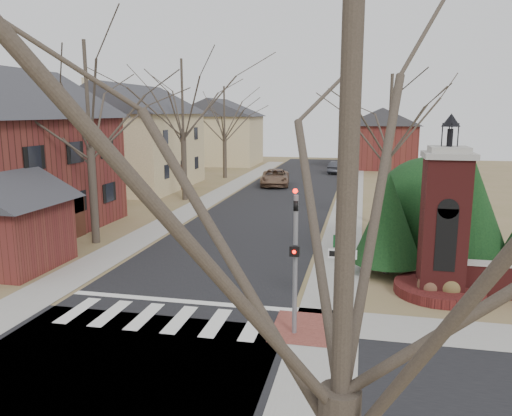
% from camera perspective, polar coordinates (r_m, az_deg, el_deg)
% --- Properties ---
extents(ground, '(120.00, 120.00, 0.00)m').
position_cam_1_polar(ground, '(16.01, -11.80, -13.35)').
color(ground, brown).
rests_on(ground, ground).
extents(main_street, '(8.00, 70.00, 0.01)m').
position_cam_1_polar(main_street, '(36.39, 2.29, 0.58)').
color(main_street, black).
rests_on(main_street, ground).
extents(cross_street, '(120.00, 8.00, 0.01)m').
position_cam_1_polar(cross_street, '(13.62, -17.16, -18.16)').
color(cross_street, black).
rests_on(cross_street, ground).
extents(crosswalk_zone, '(8.00, 2.20, 0.02)m').
position_cam_1_polar(crosswalk_zone, '(16.67, -10.67, -12.25)').
color(crosswalk_zone, silver).
rests_on(crosswalk_zone, ground).
extents(stop_bar, '(8.00, 0.35, 0.02)m').
position_cam_1_polar(stop_bar, '(17.96, -8.80, -10.47)').
color(stop_bar, silver).
rests_on(stop_bar, ground).
extents(sidewalk_right_main, '(2.00, 60.00, 0.02)m').
position_cam_1_polar(sidewalk_right_main, '(35.89, 10.49, 0.27)').
color(sidewalk_right_main, gray).
rests_on(sidewalk_right_main, ground).
extents(sidewalk_left, '(2.00, 60.00, 0.02)m').
position_cam_1_polar(sidewalk_left, '(37.62, -5.54, 0.89)').
color(sidewalk_left, gray).
rests_on(sidewalk_left, ground).
extents(curb_apron, '(2.40, 2.40, 0.02)m').
position_cam_1_polar(curb_apron, '(15.75, 6.44, -13.56)').
color(curb_apron, brown).
rests_on(curb_apron, ground).
extents(traffic_signal_pole, '(0.28, 0.41, 4.50)m').
position_cam_1_polar(traffic_signal_pole, '(14.51, 4.51, -4.83)').
color(traffic_signal_pole, slate).
rests_on(traffic_signal_pole, ground).
extents(sign_post, '(0.90, 0.07, 2.75)m').
position_cam_1_polar(sign_post, '(15.94, 9.80, -5.90)').
color(sign_post, slate).
rests_on(sign_post, ground).
extents(brick_gate_monument, '(3.20, 3.20, 6.47)m').
position_cam_1_polar(brick_gate_monument, '(19.00, 20.56, -3.03)').
color(brick_gate_monument, '#581B1A').
rests_on(brick_gate_monument, ground).
extents(house_stucco_left, '(9.80, 12.80, 9.28)m').
position_cam_1_polar(house_stucco_left, '(44.85, -13.94, 8.13)').
color(house_stucco_left, beige).
rests_on(house_stucco_left, ground).
extents(garage_left, '(4.80, 4.80, 4.29)m').
position_cam_1_polar(garage_left, '(23.42, -26.82, -0.81)').
color(garage_left, maroon).
rests_on(garage_left, ground).
extents(house_distant_left, '(10.80, 8.80, 8.53)m').
position_cam_1_polar(house_distant_left, '(63.94, -4.36, 8.83)').
color(house_distant_left, beige).
rests_on(house_distant_left, ground).
extents(house_distant_right, '(8.80, 8.80, 7.30)m').
position_cam_1_polar(house_distant_right, '(61.37, 14.04, 7.90)').
color(house_distant_right, maroon).
rests_on(house_distant_right, ground).
extents(evergreen_near, '(2.80, 2.80, 4.10)m').
position_cam_1_polar(evergreen_near, '(20.74, 14.89, -1.20)').
color(evergreen_near, '#473D33').
rests_on(evergreen_near, ground).
extents(evergreen_mid, '(3.40, 3.40, 4.70)m').
position_cam_1_polar(evergreen_mid, '(22.27, 23.30, -0.12)').
color(evergreen_mid, '#473D33').
rests_on(evergreen_mid, ground).
extents(evergreen_mass, '(4.80, 4.80, 4.80)m').
position_cam_1_polar(evergreen_mass, '(23.33, 19.05, 0.14)').
color(evergreen_mass, black).
rests_on(evergreen_mass, ground).
extents(bare_tree_0, '(8.05, 8.05, 11.15)m').
position_cam_1_polar(bare_tree_0, '(25.89, -18.80, 12.95)').
color(bare_tree_0, '#473D33').
rests_on(bare_tree_0, ground).
extents(bare_tree_1, '(8.40, 8.40, 11.64)m').
position_cam_1_polar(bare_tree_1, '(37.67, -8.45, 13.09)').
color(bare_tree_1, '#473D33').
rests_on(bare_tree_1, ground).
extents(bare_tree_2, '(7.35, 7.35, 10.19)m').
position_cam_1_polar(bare_tree_2, '(50.17, -3.66, 11.46)').
color(bare_tree_2, '#473D33').
rests_on(bare_tree_2, ground).
extents(bare_tree_3, '(7.00, 7.00, 9.70)m').
position_cam_1_polar(bare_tree_3, '(29.31, 15.14, 10.87)').
color(bare_tree_3, '#473D33').
rests_on(bare_tree_3, ground).
extents(bare_tree_4, '(6.65, 6.65, 9.21)m').
position_cam_1_polar(bare_tree_4, '(4.29, 10.61, 8.63)').
color(bare_tree_4, '#473D33').
rests_on(bare_tree_4, ground).
extents(pickup_truck, '(3.13, 5.57, 1.47)m').
position_cam_1_polar(pickup_truck, '(44.95, 2.18, 3.50)').
color(pickup_truck, brown).
rests_on(pickup_truck, ground).
extents(distant_car, '(2.01, 4.08, 1.29)m').
position_cam_1_polar(distant_car, '(54.84, 9.29, 4.61)').
color(distant_car, '#34353C').
rests_on(distant_car, ground).
extents(dry_shrub_left, '(0.84, 0.84, 0.84)m').
position_cam_1_polar(dry_shrub_left, '(19.05, 19.17, -8.38)').
color(dry_shrub_left, brown).
rests_on(dry_shrub_left, ground).
extents(dry_shrub_right, '(0.92, 0.92, 0.92)m').
position_cam_1_polar(dry_shrub_right, '(19.14, 21.28, -8.30)').
color(dry_shrub_right, brown).
rests_on(dry_shrub_right, ground).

